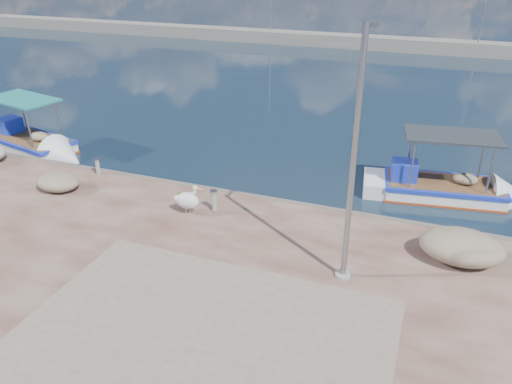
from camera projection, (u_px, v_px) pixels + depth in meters
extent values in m
plane|color=#162635|center=(211.00, 284.00, 14.81)|extent=(1400.00, 1400.00, 0.00)
cube|color=gray|center=(194.00, 348.00, 11.75)|extent=(9.00, 7.00, 0.01)
cube|color=gray|center=(388.00, 43.00, 48.13)|extent=(120.00, 2.20, 1.20)
cylinder|color=gray|center=(271.00, 2.00, 50.41)|extent=(0.16, 0.16, 7.00)
cylinder|color=gray|center=(484.00, 10.00, 44.10)|extent=(0.16, 0.16, 7.00)
cube|color=white|center=(32.00, 148.00, 24.57)|extent=(6.59, 3.39, 1.03)
cube|color=#1B30B2|center=(30.00, 139.00, 24.37)|extent=(4.89, 3.07, 0.15)
cube|color=#9E3A13|center=(32.00, 149.00, 24.60)|extent=(4.88, 3.05, 0.13)
cube|color=#1B30B2|center=(9.00, 125.00, 24.95)|extent=(1.17, 1.17, 0.76)
cube|color=#1B6F6E|center=(22.00, 99.00, 23.48)|extent=(3.81, 2.67, 0.09)
cube|color=white|center=(442.00, 194.00, 19.99)|extent=(6.57, 2.98, 1.04)
cube|color=#1B30B2|center=(444.00, 184.00, 19.78)|extent=(4.83, 2.79, 0.15)
cube|color=#9E3A13|center=(442.00, 196.00, 20.01)|extent=(4.82, 2.77, 0.13)
cube|color=#1B30B2|center=(404.00, 170.00, 19.89)|extent=(1.12, 1.12, 0.76)
cube|color=#23292E|center=(453.00, 136.00, 18.89)|extent=(3.74, 2.46, 0.09)
cylinder|color=tan|center=(186.00, 209.00, 17.66)|extent=(0.04, 0.04, 0.28)
cylinder|color=tan|center=(190.00, 210.00, 17.64)|extent=(0.04, 0.04, 0.28)
ellipsoid|color=silver|center=(187.00, 200.00, 17.49)|extent=(0.93, 0.67, 0.61)
cylinder|color=silver|center=(194.00, 193.00, 17.31)|extent=(0.21, 0.15, 0.52)
sphere|color=silver|center=(195.00, 188.00, 17.21)|extent=(0.17, 0.17, 0.17)
cone|color=#F6985F|center=(201.00, 189.00, 17.20)|extent=(0.42, 0.17, 0.13)
cylinder|color=gray|center=(353.00, 164.00, 12.76)|extent=(0.16, 0.16, 7.00)
cylinder|color=gray|center=(343.00, 275.00, 14.29)|extent=(0.44, 0.44, 0.10)
cube|color=gray|center=(370.00, 24.00, 11.83)|extent=(0.35, 0.18, 0.12)
cylinder|color=gray|center=(214.00, 201.00, 17.77)|extent=(0.19, 0.19, 0.74)
cylinder|color=gray|center=(214.00, 191.00, 17.61)|extent=(0.25, 0.25, 0.06)
cylinder|color=gray|center=(98.00, 167.00, 20.60)|extent=(0.17, 0.17, 0.66)
cylinder|color=gray|center=(97.00, 159.00, 20.46)|extent=(0.23, 0.23, 0.06)
imported|color=#33722D|center=(183.00, 196.00, 18.34)|extent=(0.51, 0.46, 0.49)
ellipsoid|color=tan|center=(462.00, 247.00, 14.83)|extent=(2.45, 1.75, 0.96)
ellipsoid|color=tan|center=(58.00, 182.00, 19.28)|extent=(1.74, 1.35, 0.68)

